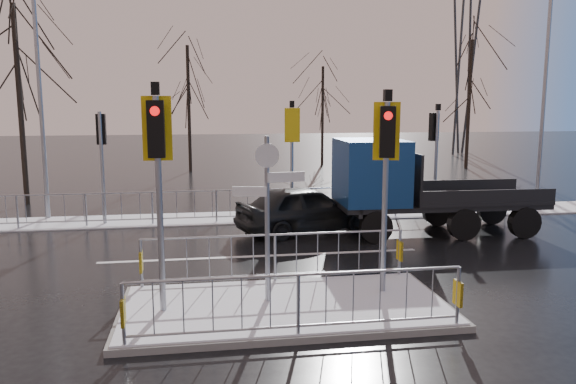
{
  "coord_description": "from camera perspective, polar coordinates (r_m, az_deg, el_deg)",
  "views": [
    {
      "loc": [
        -1.5,
        -9.77,
        3.8
      ],
      "look_at": [
        0.47,
        2.65,
        1.8
      ],
      "focal_mm": 35.0,
      "sensor_mm": 36.0,
      "label": 1
    }
  ],
  "objects": [
    {
      "name": "ground",
      "position": [
        10.59,
        -0.29,
        -11.99
      ],
      "size": [
        120.0,
        120.0,
        0.0
      ],
      "primitive_type": "plane",
      "color": "black",
      "rests_on": "ground"
    },
    {
      "name": "snow_verge",
      "position": [
        18.82,
        -4.28,
        -2.57
      ],
      "size": [
        30.0,
        2.0,
        0.04
      ],
      "primitive_type": "cube",
      "color": "white",
      "rests_on": "ground"
    },
    {
      "name": "lane_markings",
      "position": [
        10.29,
        0.0,
        -12.62
      ],
      "size": [
        8.0,
        11.38,
        0.01
      ],
      "color": "silver",
      "rests_on": "ground"
    },
    {
      "name": "traffic_island",
      "position": [
        10.47,
        -0.36,
        -9.97
      ],
      "size": [
        6.0,
        3.04,
        4.15
      ],
      "color": "slate",
      "rests_on": "ground"
    },
    {
      "name": "far_kerb_fixtures",
      "position": [
        18.17,
        -3.25,
        0.22
      ],
      "size": [
        18.0,
        0.65,
        3.83
      ],
      "color": "gray",
      "rests_on": "ground"
    },
    {
      "name": "car_far_lane",
      "position": [
        16.64,
        1.75,
        -1.7
      ],
      "size": [
        4.42,
        2.76,
        1.4
      ],
      "primitive_type": "imported",
      "rotation": [
        0.0,
        0.0,
        1.86
      ],
      "color": "black",
      "rests_on": "ground"
    },
    {
      "name": "flatbed_truck",
      "position": [
        16.53,
        11.2,
        0.77
      ],
      "size": [
        6.02,
        2.32,
        2.77
      ],
      "color": "black",
      "rests_on": "ground"
    },
    {
      "name": "tree_near_b",
      "position": [
        23.24,
        -25.8,
        11.48
      ],
      "size": [
        4.0,
        4.0,
        7.55
      ],
      "color": "black",
      "rests_on": "ground"
    },
    {
      "name": "tree_far_a",
      "position": [
        31.79,
        -10.1,
        10.75
      ],
      "size": [
        3.75,
        3.75,
        7.08
      ],
      "color": "black",
      "rests_on": "ground"
    },
    {
      "name": "tree_far_b",
      "position": [
        34.6,
        3.54,
        9.66
      ],
      "size": [
        3.25,
        3.25,
        6.14
      ],
      "color": "black",
      "rests_on": "ground"
    },
    {
      "name": "tree_far_c",
      "position": [
        34.48,
        18.03,
        10.84
      ],
      "size": [
        4.0,
        4.0,
        7.55
      ],
      "color": "black",
      "rests_on": "ground"
    },
    {
      "name": "street_lamp_right",
      "position": [
        21.91,
        24.8,
        9.77
      ],
      "size": [
        1.25,
        0.18,
        8.0
      ],
      "color": "gray",
      "rests_on": "ground"
    },
    {
      "name": "street_lamp_left",
      "position": [
        19.91,
        -23.76,
        10.28
      ],
      "size": [
        1.25,
        0.18,
        8.2
      ],
      "color": "gray",
      "rests_on": "ground"
    },
    {
      "name": "pylon_wires",
      "position": [
        44.41,
        16.39,
        18.06
      ],
      "size": [
        70.0,
        2.38,
        19.97
      ],
      "color": "#2D3033",
      "rests_on": "ground"
    }
  ]
}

